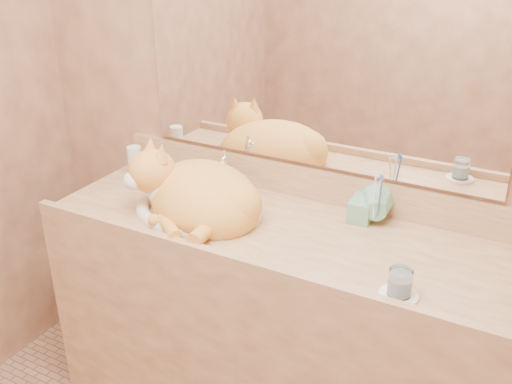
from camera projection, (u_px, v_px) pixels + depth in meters
The scene contains 12 objects.
wall_back at pixel (315, 91), 1.94m from camera, with size 2.40×0.02×2.50m, color brown.
vanity_counter at pixel (276, 331), 2.07m from camera, with size 1.60×0.55×0.85m, color #906440, non-canonical shape.
mirror at pixel (316, 50), 1.87m from camera, with size 1.30×0.02×0.80m, color white.
sink_basin at pixel (198, 193), 1.97m from camera, with size 0.45×0.38×0.14m, color white, non-canonical shape.
faucet at pixel (224, 174), 2.10m from camera, with size 0.04×0.11×0.16m, color white, non-canonical shape.
cat at pixel (195, 192), 1.95m from camera, with size 0.46×0.38×0.25m, color orange, non-canonical shape.
soap_dispenser at pixel (358, 203), 1.87m from camera, with size 0.08×0.08×0.17m, color #68A686.
toothbrush_cup at pixel (376, 213), 1.87m from camera, with size 0.12×0.12×0.11m, color #68A686.
toothbrushes at pixel (377, 196), 1.84m from camera, with size 0.03×0.03×0.20m, color silver, non-canonical shape.
saucer at pixel (398, 296), 1.53m from camera, with size 0.11×0.11×0.01m, color white.
water_glass at pixel (400, 282), 1.52m from camera, with size 0.06×0.06×0.08m, color white.
lotion_bottle at pixel (135, 162), 2.24m from camera, with size 0.05×0.05×0.13m, color silver.
Camera 1 is at (0.72, -0.77, 1.76)m, focal length 40.00 mm.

